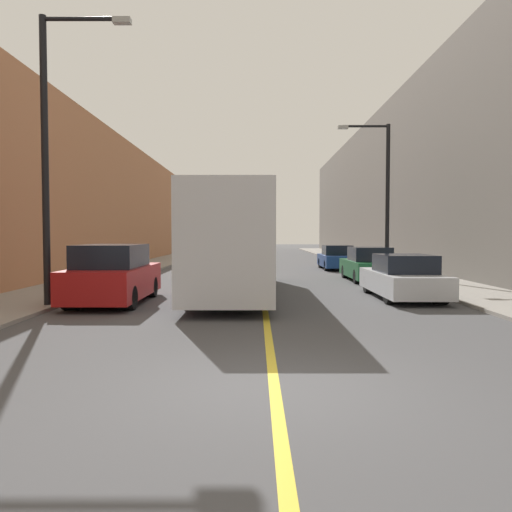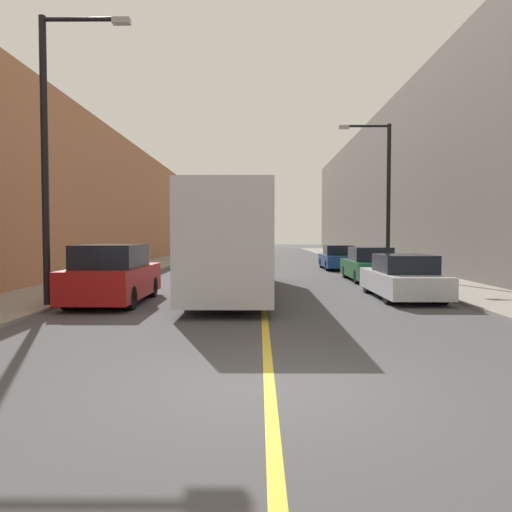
% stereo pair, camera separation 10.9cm
% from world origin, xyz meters
% --- Properties ---
extents(ground_plane, '(200.00, 200.00, 0.00)m').
position_xyz_m(ground_plane, '(0.00, 0.00, 0.00)').
color(ground_plane, '#474749').
extents(sidewalk_left, '(3.05, 72.00, 0.10)m').
position_xyz_m(sidewalk_left, '(-7.47, 30.00, 0.05)').
color(sidewalk_left, gray).
rests_on(sidewalk_left, ground).
extents(sidewalk_right, '(3.05, 72.00, 0.10)m').
position_xyz_m(sidewalk_right, '(7.47, 30.00, 0.05)').
color(sidewalk_right, gray).
rests_on(sidewalk_right, ground).
extents(building_row_left, '(4.00, 72.00, 8.53)m').
position_xyz_m(building_row_left, '(-11.00, 30.00, 4.26)').
color(building_row_left, '#B2724C').
rests_on(building_row_left, ground).
extents(building_row_right, '(4.00, 72.00, 11.55)m').
position_xyz_m(building_row_right, '(11.00, 30.00, 5.78)').
color(building_row_right, '#66605B').
rests_on(building_row_right, ground).
extents(road_center_line, '(0.16, 72.00, 0.01)m').
position_xyz_m(road_center_line, '(0.00, 30.00, 0.00)').
color(road_center_line, gold).
rests_on(road_center_line, ground).
extents(bus, '(2.53, 11.77, 3.55)m').
position_xyz_m(bus, '(-1.03, 11.17, 1.88)').
color(bus, silver).
rests_on(bus, ground).
extents(parked_suv_left, '(1.99, 4.67, 1.81)m').
position_xyz_m(parked_suv_left, '(-4.64, 8.51, 0.84)').
color(parked_suv_left, maroon).
rests_on(parked_suv_left, ground).
extents(car_right_near, '(1.88, 4.68, 1.46)m').
position_xyz_m(car_right_near, '(4.61, 9.69, 0.66)').
color(car_right_near, silver).
rests_on(car_right_near, ground).
extents(car_right_mid, '(1.86, 4.66, 1.54)m').
position_xyz_m(car_right_mid, '(4.88, 15.92, 0.70)').
color(car_right_mid, '#145128').
rests_on(car_right_mid, ground).
extents(car_right_far, '(1.83, 4.28, 1.47)m').
position_xyz_m(car_right_far, '(4.64, 23.38, 0.66)').
color(car_right_far, navy).
rests_on(car_right_far, ground).
extents(street_lamp_left, '(2.58, 0.24, 8.16)m').
position_xyz_m(street_lamp_left, '(-6.04, 7.49, 4.72)').
color(street_lamp_left, black).
rests_on(street_lamp_left, sidewalk_left).
extents(street_lamp_right, '(2.58, 0.24, 7.43)m').
position_xyz_m(street_lamp_right, '(6.02, 17.95, 4.34)').
color(street_lamp_right, black).
rests_on(street_lamp_right, sidewalk_right).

